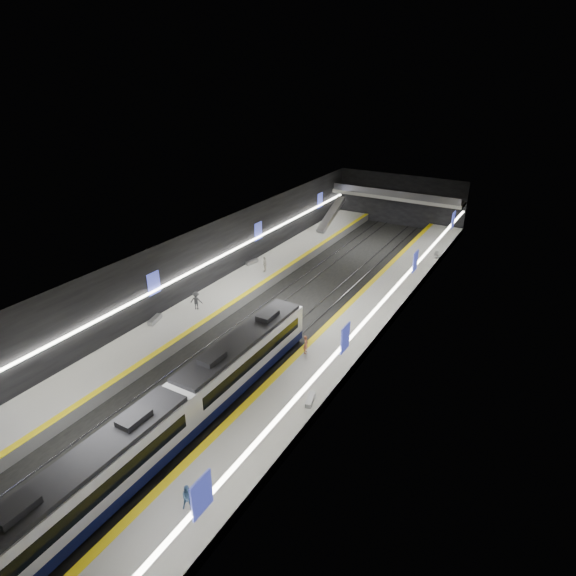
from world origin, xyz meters
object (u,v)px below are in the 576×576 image
Objects in this scene: bench_left_near at (155,320)px; passenger_right_a at (306,345)px; passenger_left_b at (196,301)px; train at (179,409)px; escalator at (331,214)px; bench_right_far at (436,255)px; passenger_right_b at (188,497)px; bench_right_near at (310,400)px; passenger_left_a at (265,264)px; bench_left_far at (252,262)px.

passenger_right_a is at bearing -5.05° from bench_left_near.
bench_left_near is 0.98× the size of passenger_left_b.
escalator is at bearing 102.63° from train.
bench_left_near reaches higher than bench_right_far.
bench_left_near is 1.12× the size of passenger_right_a.
passenger_left_b is at bearing 126.29° from train.
passenger_right_b is at bearing 107.44° from passenger_left_b.
escalator is at bearing 153.75° from bench_right_far.
passenger_right_a reaches higher than passenger_right_b.
bench_right_near is at bearing -162.20° from passenger_right_a.
passenger_left_a is 11.53m from passenger_left_b.
train reaches higher than bench_right_far.
passenger_right_a is 17.23m from passenger_right_b.
bench_left_far is 12.93m from passenger_left_b.
bench_left_near is at bearing -92.91° from escalator.
bench_left_near is at bearing 86.06° from passenger_right_a.
escalator is 4.83× the size of passenger_right_a.
bench_left_far reaches higher than bench_right_far.
passenger_left_b reaches higher than passenger_right_a.
passenger_right_a is 18.12m from passenger_left_a.
train is at bearing -111.96° from bench_right_far.
bench_left_near reaches higher than bench_right_near.
bench_right_far is at bearing 44.12° from bench_left_near.
bench_left_near is at bearing 84.57° from passenger_right_b.
bench_left_far is (-0.22, 16.81, -0.01)m from bench_left_near.
passenger_left_a is at bearing -13.48° from bench_left_far.
bench_right_far is at bearing 112.20° from passenger_left_a.
bench_right_near is 24.60m from passenger_left_a.
passenger_right_a is 1.07× the size of passenger_right_b.
bench_right_far is 28.52m from passenger_right_a.
bench_left_far is at bearing 64.02° from passenger_right_b.
train is at bearing 80.79° from passenger_right_b.
passenger_right_b is at bearing -104.49° from bench_right_far.
passenger_left_a reaches higher than bench_right_near.
escalator is at bearing 98.07° from bench_right_near.
bench_left_far is 1.09× the size of bench_right_near.
passenger_left_a is (-14.40, 30.20, 0.17)m from passenger_right_b.
passenger_right_b reaches higher than bench_left_far.
bench_left_near is at bearing 154.85° from bench_right_near.
passenger_right_a is at bearing -109.62° from bench_right_far.
bench_left_far is 0.92× the size of passenger_left_b.
bench_left_near is 22.36m from passenger_right_b.
passenger_right_a is 13.38m from passenger_left_b.
bench_right_near is 0.84× the size of passenger_left_b.
train is 18.13× the size of passenger_right_a.
passenger_left_b is at bearing -70.03° from bench_left_far.
bench_left_far is at bearing 117.60° from bench_right_near.
train is 15.79× the size of passenger_left_b.
train reaches higher than bench_right_near.
train reaches higher than bench_left_far.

